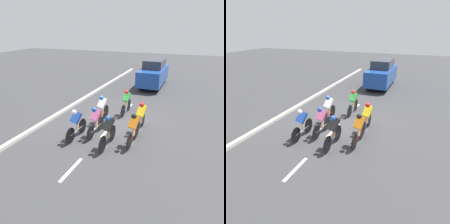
{
  "view_description": "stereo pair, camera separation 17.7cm",
  "coord_description": "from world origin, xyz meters",
  "views": [
    {
      "loc": [
        -3.55,
        9.19,
        4.55
      ],
      "look_at": [
        -0.22,
        0.79,
        0.95
      ],
      "focal_mm": 35.0,
      "sensor_mm": 36.0,
      "label": 1
    },
    {
      "loc": [
        -3.71,
        9.13,
        4.55
      ],
      "look_at": [
        -0.22,
        0.79,
        0.95
      ],
      "focal_mm": 35.0,
      "sensor_mm": 36.0,
      "label": 2
    }
  ],
  "objects": [
    {
      "name": "support_car",
      "position": [
        -0.31,
        -7.92,
        1.05
      ],
      "size": [
        1.7,
        4.51,
        2.09
      ],
      "color": "black",
      "rests_on": "ground"
    },
    {
      "name": "cyclist_green",
      "position": [
        -0.17,
        -1.44,
        0.76
      ],
      "size": [
        0.42,
        1.68,
        1.44
      ],
      "color": "black",
      "rests_on": "ground"
    },
    {
      "name": "cyclist_white",
      "position": [
        0.63,
        -0.02,
        0.76
      ],
      "size": [
        0.45,
        1.66,
        1.46
      ],
      "color": "black",
      "rests_on": "ground"
    },
    {
      "name": "lane_stripe_far",
      "position": [
        0.0,
        -2.41,
        0.0
      ],
      "size": [
        0.12,
        1.4,
        0.01
      ],
      "primitive_type": "cube",
      "color": "white",
      "rests_on": "ground"
    },
    {
      "name": "cyclist_orange",
      "position": [
        -1.46,
        1.6,
        0.76
      ],
      "size": [
        0.42,
        1.62,
        1.47
      ],
      "color": "black",
      "rests_on": "ground"
    },
    {
      "name": "cyclist_black",
      "position": [
        -0.6,
        2.17,
        0.76
      ],
      "size": [
        0.46,
        1.73,
        1.48
      ],
      "color": "black",
      "rests_on": "ground"
    },
    {
      "name": "cyclist_yellow",
      "position": [
        -1.43,
        0.3,
        0.78
      ],
      "size": [
        0.42,
        1.66,
        1.48
      ],
      "color": "black",
      "rests_on": "ground"
    },
    {
      "name": "curb",
      "position": [
        3.2,
        0.79,
        0.07
      ],
      "size": [
        0.2,
        29.32,
        0.14
      ],
      "primitive_type": "cube",
      "color": "#B7B2A8",
      "rests_on": "ground"
    },
    {
      "name": "lane_stripe_mid",
      "position": [
        0.0,
        0.79,
        0.0
      ],
      "size": [
        0.12,
        1.4,
        0.01
      ],
      "primitive_type": "cube",
      "color": "white",
      "rests_on": "ground"
    },
    {
      "name": "cyclist_blue",
      "position": [
        0.92,
        2.0,
        0.74
      ],
      "size": [
        0.45,
        1.7,
        1.43
      ],
      "color": "black",
      "rests_on": "ground"
    },
    {
      "name": "lane_stripe_near",
      "position": [
        0.0,
        3.99,
        0.0
      ],
      "size": [
        0.12,
        1.4,
        0.01
      ],
      "primitive_type": "cube",
      "color": "white",
      "rests_on": "ground"
    },
    {
      "name": "ground_plane",
      "position": [
        0.0,
        0.0,
        0.0
      ],
      "size": [
        60.0,
        60.0,
        0.0
      ],
      "primitive_type": "plane",
      "color": "#38383A"
    },
    {
      "name": "cyclist_pink",
      "position": [
        0.29,
        1.43,
        0.74
      ],
      "size": [
        0.42,
        1.68,
        1.42
      ],
      "color": "black",
      "rests_on": "ground"
    }
  ]
}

